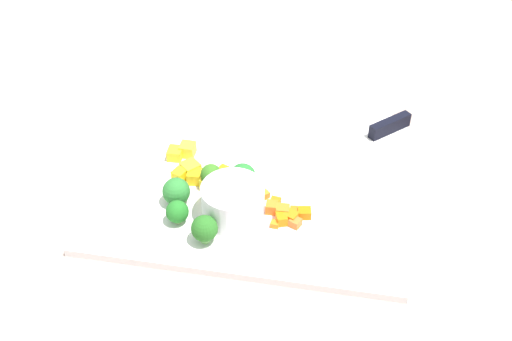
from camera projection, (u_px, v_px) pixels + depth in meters
name	position (u px, v px, depth m)	size (l,w,h in m)	color
ground_plane	(256.00, 182.00, 0.94)	(4.00, 4.00, 0.00)	#A28B82
cutting_board	(256.00, 179.00, 0.94)	(0.44, 0.37, 0.01)	white
prep_bowl	(233.00, 202.00, 0.85)	(0.08, 0.08, 0.05)	white
chef_knife	(356.00, 142.00, 0.98)	(0.27, 0.26, 0.02)	silver
carrot_dice_0	(282.00, 219.00, 0.85)	(0.02, 0.01, 0.01)	orange
carrot_dice_1	(294.00, 211.00, 0.87)	(0.01, 0.01, 0.01)	orange
carrot_dice_2	(295.00, 223.00, 0.85)	(0.01, 0.01, 0.01)	orange
carrot_dice_3	(275.00, 202.00, 0.88)	(0.01, 0.01, 0.01)	orange
carrot_dice_4	(255.00, 188.00, 0.90)	(0.01, 0.01, 0.01)	orange
carrot_dice_5	(304.00, 213.00, 0.86)	(0.02, 0.02, 0.01)	orange
carrot_dice_6	(246.00, 186.00, 0.90)	(0.01, 0.01, 0.01)	orange
carrot_dice_7	(264.00, 195.00, 0.89)	(0.01, 0.01, 0.01)	orange
carrot_dice_8	(272.00, 207.00, 0.87)	(0.02, 0.02, 0.02)	orange
carrot_dice_9	(291.00, 217.00, 0.86)	(0.02, 0.02, 0.01)	orange
carrot_dice_10	(283.00, 211.00, 0.86)	(0.02, 0.02, 0.02)	orange
carrot_dice_11	(275.00, 224.00, 0.85)	(0.01, 0.01, 0.01)	orange
pepper_dice_0	(188.00, 150.00, 0.96)	(0.02, 0.02, 0.02)	yellow
pepper_dice_1	(230.00, 183.00, 0.91)	(0.02, 0.02, 0.01)	yellow
pepper_dice_2	(195.00, 177.00, 0.92)	(0.02, 0.02, 0.02)	yellow
pepper_dice_3	(224.00, 172.00, 0.93)	(0.02, 0.02, 0.01)	yellow
pepper_dice_4	(180.00, 176.00, 0.92)	(0.02, 0.02, 0.02)	yellow
pepper_dice_5	(175.00, 153.00, 0.96)	(0.02, 0.02, 0.02)	yellow
pepper_dice_6	(191.00, 169.00, 0.93)	(0.02, 0.02, 0.02)	yellow
pepper_dice_7	(211.00, 185.00, 0.90)	(0.02, 0.02, 0.02)	yellow
broccoli_floret_0	(243.00, 177.00, 0.89)	(0.04, 0.04, 0.04)	#81BD5E
broccoli_floret_1	(205.00, 229.00, 0.82)	(0.03, 0.03, 0.04)	#84C46A
broccoli_floret_2	(177.00, 212.00, 0.85)	(0.03, 0.03, 0.03)	#98AE6D
broccoli_floret_3	(176.00, 192.00, 0.87)	(0.04, 0.04, 0.04)	#89BE55
broccoli_floret_4	(211.00, 175.00, 0.90)	(0.03, 0.03, 0.04)	#8CB365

